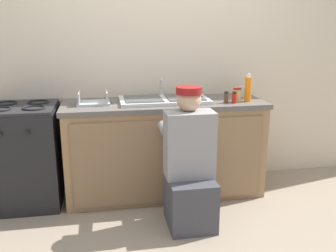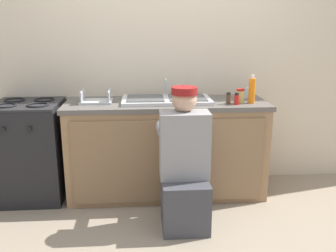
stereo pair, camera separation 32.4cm
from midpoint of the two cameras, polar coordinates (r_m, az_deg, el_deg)
The scene contains 13 objects.
ground_plane at distance 3.41m, azimuth -2.48°, elevation -12.03°, with size 12.00×12.00×0.00m, color gray.
back_wall at distance 3.69m, azimuth -4.10°, elevation 10.37°, with size 6.00×0.10×2.50m, color beige.
counter_cabinet at distance 3.51m, azimuth -3.21°, elevation -3.75°, with size 1.79×0.62×0.84m.
countertop at distance 3.40m, azimuth -3.33°, elevation 3.36°, with size 1.83×0.62×0.04m, color #5B5651.
sink_double_basin at distance 3.39m, azimuth -3.35°, elevation 4.04°, with size 0.80×0.44×0.19m.
stove_range at distance 3.59m, azimuth -23.46°, elevation -4.14°, with size 0.60×0.62×0.90m.
plumber_person at distance 2.94m, azimuth 0.16°, elevation -6.67°, with size 0.42×0.61×1.10m.
dish_rack_tray at distance 3.37m, azimuth -14.04°, elevation 3.63°, with size 0.28×0.22×0.11m.
soap_bottle_orange at distance 3.43m, azimuth 9.49°, elevation 5.57°, with size 0.06×0.06×0.25m.
water_glass at distance 3.67m, azimuth 8.66°, elevation 5.24°, with size 0.06×0.06×0.10m.
spice_bottle_pepper at distance 3.33m, azimuth 6.11°, elevation 4.34°, with size 0.04×0.04×0.10m.
condiment_jar at distance 3.41m, azimuth 7.81°, elevation 4.75°, with size 0.07×0.07×0.13m.
spice_bottle_red at distance 3.33m, azimuth 7.34°, elevation 4.29°, with size 0.04×0.04×0.10m.
Camera 1 is at (-0.55, -2.98, 1.56)m, focal length 40.00 mm.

